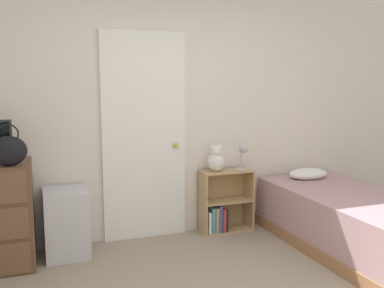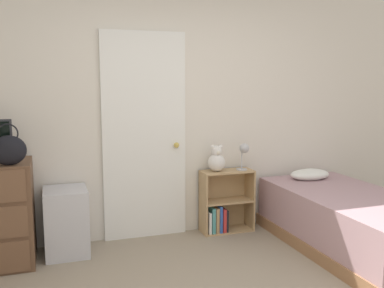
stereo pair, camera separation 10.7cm
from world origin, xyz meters
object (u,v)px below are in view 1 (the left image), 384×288
(desk_lamp, at_px, (243,151))
(storage_bin, at_px, (66,223))
(handbag, at_px, (9,151))
(teddy_bear, at_px, (216,160))
(bed, at_px, (350,220))
(bookshelf, at_px, (222,206))

(desk_lamp, bearing_deg, storage_bin, -178.14)
(storage_bin, bearing_deg, handbag, -151.85)
(handbag, distance_m, teddy_bear, 2.01)
(storage_bin, height_order, bed, bed)
(desk_lamp, xyz_separation_m, bed, (0.75, -0.81, -0.60))
(teddy_bear, height_order, desk_lamp, desk_lamp)
(bookshelf, relative_size, bed, 0.34)
(teddy_bear, bearing_deg, handbag, -170.50)
(teddy_bear, bearing_deg, desk_lamp, -7.18)
(bookshelf, height_order, bed, bookshelf)
(bookshelf, distance_m, teddy_bear, 0.52)
(handbag, height_order, storage_bin, handbag)
(desk_lamp, bearing_deg, bookshelf, 168.66)
(storage_bin, xyz_separation_m, bed, (2.58, -0.75, -0.04))
(storage_bin, distance_m, teddy_bear, 1.61)
(handbag, relative_size, desk_lamp, 1.20)
(handbag, bearing_deg, teddy_bear, 9.50)
(storage_bin, distance_m, bookshelf, 1.62)
(handbag, bearing_deg, bed, -9.70)
(bookshelf, height_order, desk_lamp, desk_lamp)
(bookshelf, distance_m, bed, 1.29)
(storage_bin, bearing_deg, bed, -16.17)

